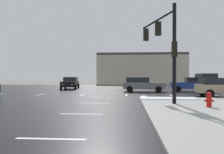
{
  "coord_description": "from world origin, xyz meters",
  "views": [
    {
      "loc": [
        2.14,
        -20.01,
        1.78
      ],
      "look_at": [
        -0.01,
        9.74,
        1.6
      ],
      "focal_mm": 35.56,
      "sensor_mm": 36.0,
      "label": 1
    }
  ],
  "objects_px": {
    "suv_navy": "(206,81)",
    "fire_hydrant": "(209,99)",
    "traffic_signal_mast": "(164,40)",
    "sedan_tan": "(222,87)",
    "sedan_blue": "(193,84)",
    "sedan_grey": "(142,84)",
    "sedan_black": "(70,83)"
  },
  "relations": [
    {
      "from": "suv_navy",
      "to": "fire_hydrant",
      "type": "bearing_deg",
      "value": 163.48
    },
    {
      "from": "traffic_signal_mast",
      "to": "sedan_tan",
      "type": "bearing_deg",
      "value": -67.63
    },
    {
      "from": "sedan_tan",
      "to": "sedan_blue",
      "type": "bearing_deg",
      "value": 96.54
    },
    {
      "from": "sedan_blue",
      "to": "sedan_tan",
      "type": "bearing_deg",
      "value": 99.83
    },
    {
      "from": "fire_hydrant",
      "to": "suv_navy",
      "type": "bearing_deg",
      "value": 71.73
    },
    {
      "from": "traffic_signal_mast",
      "to": "suv_navy",
      "type": "xyz_separation_m",
      "value": [
        7.47,
        14.11,
        -3.0
      ]
    },
    {
      "from": "sedan_grey",
      "to": "fire_hydrant",
      "type": "bearing_deg",
      "value": -72.81
    },
    {
      "from": "sedan_blue",
      "to": "sedan_grey",
      "type": "bearing_deg",
      "value": 10.17
    },
    {
      "from": "traffic_signal_mast",
      "to": "sedan_blue",
      "type": "distance_m",
      "value": 12.14
    },
    {
      "from": "sedan_tan",
      "to": "suv_navy",
      "type": "bearing_deg",
      "value": 78.75
    },
    {
      "from": "fire_hydrant",
      "to": "sedan_blue",
      "type": "distance_m",
      "value": 13.67
    },
    {
      "from": "sedan_tan",
      "to": "suv_navy",
      "type": "distance_m",
      "value": 9.8
    },
    {
      "from": "suv_navy",
      "to": "sedan_tan",
      "type": "bearing_deg",
      "value": 170.56
    },
    {
      "from": "traffic_signal_mast",
      "to": "sedan_blue",
      "type": "relative_size",
      "value": 1.28
    },
    {
      "from": "sedan_black",
      "to": "suv_navy",
      "type": "distance_m",
      "value": 17.43
    },
    {
      "from": "sedan_black",
      "to": "sedan_grey",
      "type": "bearing_deg",
      "value": 58.93
    },
    {
      "from": "sedan_grey",
      "to": "suv_navy",
      "type": "distance_m",
      "value": 9.2
    },
    {
      "from": "traffic_signal_mast",
      "to": "sedan_blue",
      "type": "bearing_deg",
      "value": -41.1
    },
    {
      "from": "traffic_signal_mast",
      "to": "fire_hydrant",
      "type": "height_order",
      "value": "traffic_signal_mast"
    },
    {
      "from": "traffic_signal_mast",
      "to": "sedan_grey",
      "type": "distance_m",
      "value": 10.5
    },
    {
      "from": "sedan_tan",
      "to": "sedan_blue",
      "type": "distance_m",
      "value": 6.18
    },
    {
      "from": "sedan_black",
      "to": "suv_navy",
      "type": "relative_size",
      "value": 0.96
    },
    {
      "from": "traffic_signal_mast",
      "to": "sedan_tan",
      "type": "relative_size",
      "value": 1.3
    },
    {
      "from": "sedan_black",
      "to": "sedan_blue",
      "type": "relative_size",
      "value": 1.01
    },
    {
      "from": "fire_hydrant",
      "to": "sedan_grey",
      "type": "bearing_deg",
      "value": 101.84
    },
    {
      "from": "sedan_blue",
      "to": "fire_hydrant",
      "type": "bearing_deg",
      "value": 80.81
    },
    {
      "from": "traffic_signal_mast",
      "to": "sedan_tan",
      "type": "xyz_separation_m",
      "value": [
        5.57,
        4.5,
        -3.24
      ]
    },
    {
      "from": "fire_hydrant",
      "to": "sedan_black",
      "type": "xyz_separation_m",
      "value": [
        -11.88,
        16.96,
        0.32
      ]
    },
    {
      "from": "traffic_signal_mast",
      "to": "fire_hydrant",
      "type": "relative_size",
      "value": 7.45
    },
    {
      "from": "sedan_tan",
      "to": "traffic_signal_mast",
      "type": "bearing_deg",
      "value": -141.17
    },
    {
      "from": "sedan_grey",
      "to": "sedan_blue",
      "type": "relative_size",
      "value": 1.01
    },
    {
      "from": "fire_hydrant",
      "to": "sedan_black",
      "type": "height_order",
      "value": "sedan_black"
    }
  ]
}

